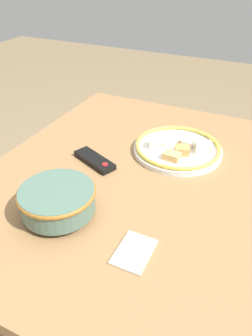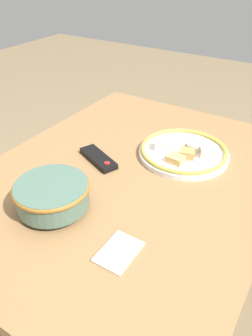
{
  "view_description": "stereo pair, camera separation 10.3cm",
  "coord_description": "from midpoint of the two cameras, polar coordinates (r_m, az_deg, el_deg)",
  "views": [
    {
      "loc": [
        -0.81,
        -0.37,
        1.33
      ],
      "look_at": [
        -0.03,
        -0.0,
        0.75
      ],
      "focal_mm": 35.0,
      "sensor_mm": 36.0,
      "label": 1
    },
    {
      "loc": [
        -0.76,
        -0.46,
        1.33
      ],
      "look_at": [
        -0.03,
        -0.0,
        0.75
      ],
      "focal_mm": 35.0,
      "sensor_mm": 36.0,
      "label": 2
    }
  ],
  "objects": [
    {
      "name": "food_plate",
      "position": [
        1.19,
        6.59,
        3.36
      ],
      "size": [
        0.32,
        0.32,
        0.05
      ],
      "color": "white",
      "rests_on": "dining_table"
    },
    {
      "name": "tv_remote",
      "position": [
        1.14,
        -8.08,
        1.27
      ],
      "size": [
        0.12,
        0.18,
        0.02
      ],
      "rotation": [
        0.0,
        0.0,
        2.74
      ],
      "color": "black",
      "rests_on": "dining_table"
    },
    {
      "name": "folded_napkin",
      "position": [
        0.83,
        -2.3,
        -14.55
      ],
      "size": [
        0.12,
        0.08,
        0.01
      ],
      "color": "beige",
      "rests_on": "dining_table"
    },
    {
      "name": "ground_plane",
      "position": [
        1.6,
        -1.62,
        -22.18
      ],
      "size": [
        8.0,
        8.0,
        0.0
      ],
      "primitive_type": "plane",
      "color": "#7F6B4C"
    },
    {
      "name": "dining_table",
      "position": [
        1.14,
        -2.12,
        -4.48
      ],
      "size": [
        1.18,
        0.91,
        0.71
      ],
      "color": "olive",
      "rests_on": "ground_plane"
    },
    {
      "name": "noodle_bowl",
      "position": [
        0.93,
        -15.02,
        -5.49
      ],
      "size": [
        0.21,
        0.21,
        0.08
      ],
      "color": "#4C6B5B",
      "rests_on": "dining_table"
    }
  ]
}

